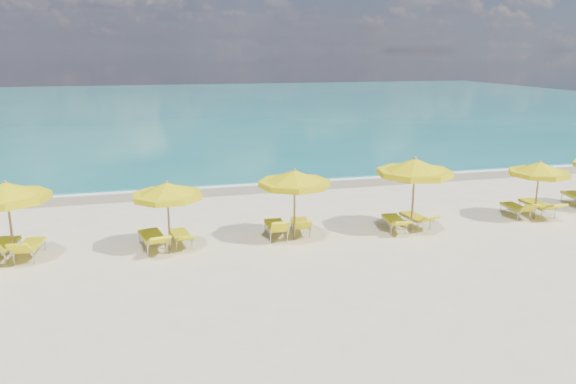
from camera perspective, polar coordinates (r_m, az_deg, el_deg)
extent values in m
plane|color=beige|center=(18.84, 1.16, -4.62)|extent=(120.00, 120.00, 0.00)
cube|color=#136C6A|center=(65.62, -10.46, 8.62)|extent=(120.00, 80.00, 0.30)
cube|color=tan|center=(25.76, -3.33, 0.52)|extent=(120.00, 2.60, 0.01)
cube|color=white|center=(26.52, -3.67, 0.91)|extent=(120.00, 1.20, 0.03)
cube|color=white|center=(34.70, -16.31, 3.52)|extent=(14.00, 0.36, 0.05)
cube|color=white|center=(43.55, 2.70, 6.14)|extent=(18.00, 0.30, 0.05)
cylinder|color=#A57B52|center=(18.28, -26.38, -2.85)|extent=(0.07, 0.07, 2.36)
cone|color=yellow|center=(18.04, -26.72, 0.17)|extent=(2.77, 2.77, 0.47)
cylinder|color=yellow|center=(18.09, -26.64, -0.54)|extent=(2.79, 2.79, 0.19)
sphere|color=#A57B52|center=(17.99, -26.80, 0.91)|extent=(0.10, 0.10, 0.10)
cylinder|color=#A57B52|center=(17.75, -12.04, -2.52)|extent=(0.07, 0.07, 2.13)
cone|color=yellow|center=(17.52, -12.19, 0.28)|extent=(2.81, 2.81, 0.43)
cylinder|color=yellow|center=(17.57, -12.16, -0.38)|extent=(2.83, 2.83, 0.17)
sphere|color=#A57B52|center=(17.47, -12.23, 0.97)|extent=(0.09, 0.09, 0.09)
cylinder|color=#A57B52|center=(18.35, 0.66, -1.39)|extent=(0.07, 0.07, 2.29)
cone|color=yellow|center=(18.12, 0.67, 1.55)|extent=(2.67, 2.67, 0.46)
cylinder|color=yellow|center=(18.17, 0.66, 0.86)|extent=(2.69, 2.69, 0.18)
sphere|color=#A57B52|center=(18.07, 0.67, 2.28)|extent=(0.10, 0.10, 0.10)
cylinder|color=#A57B52|center=(19.66, 12.59, -0.37)|extent=(0.08, 0.08, 2.50)
cone|color=yellow|center=(19.43, 12.76, 2.62)|extent=(3.06, 3.06, 0.50)
cylinder|color=yellow|center=(19.48, 12.72, 1.92)|extent=(3.08, 3.08, 0.20)
sphere|color=#A57B52|center=(19.38, 12.80, 3.36)|extent=(0.11, 0.11, 0.11)
cylinder|color=#A57B52|center=(22.51, 23.96, 0.07)|extent=(0.07, 0.07, 2.11)
cone|color=yellow|center=(22.33, 24.19, 2.28)|extent=(2.45, 2.45, 0.42)
cylinder|color=yellow|center=(22.37, 24.14, 1.76)|extent=(2.47, 2.47, 0.17)
sphere|color=#A57B52|center=(22.29, 24.25, 2.82)|extent=(0.09, 0.09, 0.09)
cube|color=yellow|center=(19.01, -26.98, -4.77)|extent=(0.82, 1.47, 0.09)
cube|color=yellow|center=(18.69, -24.74, -4.91)|extent=(0.74, 1.36, 0.08)
cube|color=yellow|center=(17.84, -25.61, -5.19)|extent=(0.64, 0.58, 0.46)
cube|color=yellow|center=(18.21, -13.64, -4.36)|extent=(0.88, 1.51, 0.09)
cube|color=yellow|center=(17.23, -12.98, -4.80)|extent=(0.73, 0.73, 0.40)
cube|color=yellow|center=(18.41, -10.88, -4.24)|extent=(0.66, 1.22, 0.07)
cube|color=yellow|center=(17.60, -10.37, -4.63)|extent=(0.58, 0.58, 0.31)
cube|color=yellow|center=(18.85, -1.28, -3.38)|extent=(0.68, 1.37, 0.08)
cube|color=yellow|center=(17.95, -0.80, -3.57)|extent=(0.63, 0.55, 0.48)
cube|color=yellow|center=(19.22, 1.25, -3.14)|extent=(0.73, 1.28, 0.07)
cube|color=yellow|center=(18.39, 1.55, -3.38)|extent=(0.61, 0.58, 0.40)
cube|color=yellow|center=(19.92, 10.68, -2.75)|extent=(0.74, 1.31, 0.08)
cube|color=yellow|center=(19.08, 11.43, -3.15)|extent=(0.63, 0.64, 0.31)
cube|color=yellow|center=(20.47, 12.73, -2.44)|extent=(0.69, 1.25, 0.07)
cube|color=yellow|center=(19.79, 14.14, -2.67)|extent=(0.60, 0.59, 0.33)
cube|color=yellow|center=(22.84, 22.05, -1.39)|extent=(0.60, 1.24, 0.07)
cube|color=yellow|center=(22.14, 23.28, -1.50)|extent=(0.56, 0.52, 0.41)
cube|color=yellow|center=(23.39, 23.93, -1.09)|extent=(0.65, 1.41, 0.09)
cube|color=yellow|center=(22.60, 25.48, -1.36)|extent=(0.64, 0.64, 0.36)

